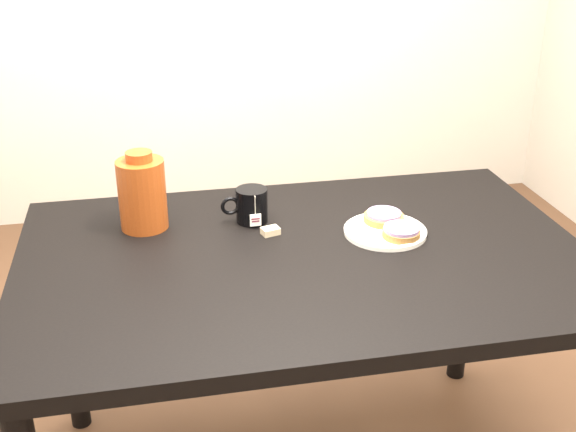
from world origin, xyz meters
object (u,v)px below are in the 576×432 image
Objects in this scene: bagel_back at (384,217)px; bagel_front at (401,232)px; mug at (251,205)px; teabag_pouch at (270,231)px; plate at (385,231)px; table at (304,282)px; bagel_package at (142,193)px.

bagel_back and bagel_front have the same top height.
mug is 2.84× the size of teabag_pouch.
plate is 0.06m from bagel_front.
table is 6.54× the size of plate.
bagel_back is at bearing -1.27° from teabag_pouch.
mug is at bearing 112.87° from teabag_pouch.
bagel_front is at bearing -30.76° from mug.
bagel_back is 0.70× the size of bagel_package.
bagel_package is (-0.32, 0.11, 0.09)m from teabag_pouch.
bagel_back reaches higher than plate.
bagel_front is 0.40m from mug.
bagel_back is 1.14× the size of mug.
plate is 0.64m from bagel_package.
teabag_pouch is (-0.30, 0.01, -0.02)m from bagel_back.
mug is (-0.34, 0.09, 0.02)m from bagel_back.
bagel_front is 0.33m from teabag_pouch.
bagel_front is (0.25, 0.02, 0.11)m from table.
teabag_pouch reaches higher than table.
bagel_front is 1.04× the size of mug.
bagel_package is (-0.62, 0.12, 0.07)m from bagel_back.
bagel_package is (-0.38, 0.23, 0.18)m from table.
mug is at bearing -4.40° from bagel_package.
bagel_back is at bearing 76.43° from plate.
plate is 1.47× the size of bagel_back.
bagel_package is (-0.63, 0.21, 0.07)m from bagel_front.
table is at bearing -164.28° from plate.
bagel_front is (0.01, -0.10, 0.00)m from bagel_back.
table is 0.28m from bagel_front.
bagel_package reaches higher than plate.
bagel_front reaches higher than plate.
mug is at bearing 164.60° from bagel_back.
teabag_pouch is at bearing 169.34° from plate.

